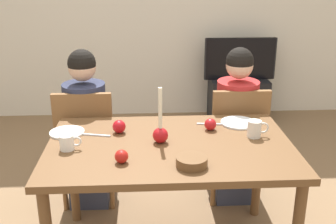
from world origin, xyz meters
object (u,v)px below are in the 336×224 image
(tv, at_px, (240,59))
(apple_near_candle, at_px, (210,124))
(person_left_child, at_px, (87,132))
(bowl_walnuts, at_px, (192,162))
(dining_table, at_px, (170,157))
(tv_stand, at_px, (238,99))
(chair_left, at_px, (87,141))
(mug_left, at_px, (67,142))
(apple_by_left_plate, at_px, (121,156))
(plate_left, at_px, (67,132))
(mug_right, at_px, (255,129))
(apple_by_right_mug, at_px, (119,127))
(chair_right, at_px, (236,137))
(plate_right, at_px, (238,123))
(candle_centerpiece, at_px, (160,132))
(person_right_child, at_px, (236,129))

(tv, distance_m, apple_near_candle, 2.21)
(person_left_child, height_order, bowl_walnuts, person_left_child)
(dining_table, distance_m, person_left_child, 0.86)
(tv_stand, relative_size, tv, 0.81)
(chair_left, xyz_separation_m, mug_left, (-0.00, -0.65, 0.28))
(tv_stand, relative_size, apple_by_left_plate, 8.93)
(plate_left, distance_m, mug_left, 0.24)
(mug_right, distance_m, apple_by_left_plate, 0.83)
(apple_by_left_plate, relative_size, apple_by_right_mug, 0.90)
(tv, bearing_deg, mug_right, -100.33)
(chair_right, height_order, person_left_child, person_left_child)
(plate_right, bearing_deg, tv_stand, 77.23)
(dining_table, distance_m, plate_left, 0.65)
(candle_centerpiece, distance_m, plate_right, 0.58)
(plate_right, relative_size, bowl_walnuts, 1.40)
(person_right_child, bearing_deg, dining_table, -129.34)
(plate_left, relative_size, apple_near_candle, 2.83)
(chair_left, distance_m, mug_right, 1.23)
(tv, bearing_deg, mug_left, -122.28)
(person_left_child, height_order, plate_right, person_left_child)
(plate_left, bearing_deg, tv, 54.17)
(tv_stand, bearing_deg, plate_left, -125.84)
(dining_table, xyz_separation_m, bowl_walnuts, (0.09, -0.28, 0.11))
(tv_stand, relative_size, apple_by_right_mug, 8.00)
(person_right_child, bearing_deg, apple_near_candle, -120.52)
(candle_centerpiece, height_order, bowl_walnuts, candle_centerpiece)
(apple_by_left_plate, bearing_deg, person_left_child, 109.26)
(mug_right, height_order, apple_by_left_plate, mug_right)
(candle_centerpiece, xyz_separation_m, apple_by_right_mug, (-0.24, 0.16, -0.03))
(chair_left, xyz_separation_m, bowl_walnuts, (0.66, -0.89, 0.26))
(chair_left, height_order, bowl_walnuts, chair_left)
(dining_table, relative_size, tv, 1.77)
(chair_left, distance_m, mug_left, 0.71)
(mug_left, xyz_separation_m, bowl_walnuts, (0.66, -0.23, -0.02))
(person_left_child, distance_m, apple_by_right_mug, 0.58)
(person_left_child, xyz_separation_m, tv_stand, (1.48, 1.66, -0.33))
(dining_table, bearing_deg, plate_right, 32.08)
(dining_table, xyz_separation_m, person_left_child, (-0.56, 0.64, -0.10))
(chair_left, relative_size, apple_near_candle, 12.17)
(apple_by_left_plate, bearing_deg, apple_near_candle, 38.36)
(mug_right, xyz_separation_m, apple_by_right_mug, (-0.80, 0.11, -0.01))
(mug_left, bearing_deg, plate_left, 100.95)
(apple_by_left_plate, height_order, apple_by_right_mug, apple_by_right_mug)
(apple_by_right_mug, bearing_deg, tv_stand, 60.28)
(candle_centerpiece, bearing_deg, mug_right, 5.25)
(dining_table, xyz_separation_m, plate_right, (0.46, 0.29, 0.09))
(person_left_child, bearing_deg, tv_stand, 48.31)
(dining_table, relative_size, mug_left, 11.45)
(chair_right, xyz_separation_m, candle_centerpiece, (-0.58, -0.59, 0.31))
(apple_near_candle, bearing_deg, bowl_walnuts, -109.47)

